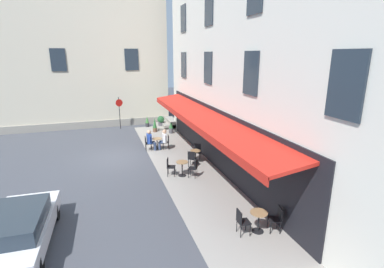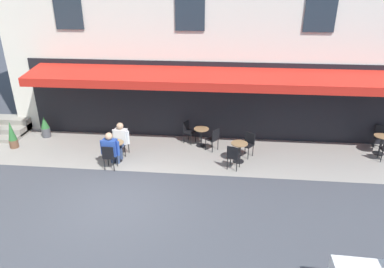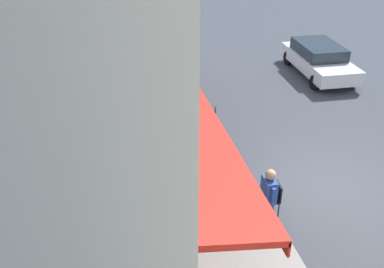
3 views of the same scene
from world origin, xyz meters
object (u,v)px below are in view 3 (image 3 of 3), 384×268
cafe_table_near_entrance (163,146)px  cafe_table_streetside (248,201)px  cafe_chair_black_facing_street (212,119)px  cafe_chair_black_kerbside (175,115)px  cafe_table_far_end (192,119)px  cafe_chair_black_near_door (274,197)px  seated_companion_in_white (232,195)px  cafe_chair_black_corner_right (123,64)px  cafe_chair_black_under_awning (222,201)px  cafe_chair_black_back_row (173,135)px  parked_car_white (319,59)px  seated_patron_in_blue (266,192)px  cafe_chair_black_by_window (153,63)px  cafe_table_mid_terrace (138,65)px  cafe_chair_black_corner_left (156,156)px

cafe_table_near_entrance → cafe_table_streetside: same height
cafe_chair_black_facing_street → cafe_chair_black_kerbside: size_ratio=1.00×
cafe_table_far_end → cafe_table_streetside: bearing=4.9°
cafe_chair_black_near_door → seated_companion_in_white: (-0.09, -1.04, 0.15)m
cafe_chair_black_corner_right → cafe_chair_black_under_awning: 10.00m
cafe_chair_black_back_row → parked_car_white: bearing=123.7°
cafe_table_far_end → seated_patron_in_blue: size_ratio=0.56×
cafe_chair_black_near_door → seated_patron_in_blue: (-0.01, -0.22, 0.16)m
cafe_chair_black_by_window → seated_patron_in_blue: seated_patron_in_blue is taller
cafe_table_mid_terrace → cafe_table_streetside: same height
cafe_chair_black_back_row → cafe_table_far_end: size_ratio=1.21×
parked_car_white → cafe_chair_black_kerbside: bearing=-63.1°
cafe_chair_black_near_door → cafe_table_mid_terrace: bearing=-167.5°
cafe_table_near_entrance → cafe_chair_black_facing_street: bearing=124.5°
cafe_chair_black_facing_street → seated_patron_in_blue: bearing=2.8°
cafe_chair_black_near_door → parked_car_white: size_ratio=0.21×
cafe_table_near_entrance → cafe_chair_black_by_window: (-6.78, 0.67, 0.06)m
cafe_chair_black_under_awning → parked_car_white: bearing=141.1°
cafe_table_near_entrance → cafe_chair_black_by_window: bearing=174.4°
cafe_table_mid_terrace → cafe_chair_black_near_door: size_ratio=0.82×
cafe_chair_black_near_door → cafe_table_far_end: 4.58m
cafe_table_mid_terrace → parked_car_white: parked_car_white is taller
seated_patron_in_blue → parked_car_white: 10.04m
cafe_chair_black_back_row → cafe_chair_black_corner_left: (1.07, -0.67, 0.00)m
cafe_chair_black_kerbside → cafe_table_streetside: bearing=10.7°
cafe_chair_black_by_window → cafe_table_streetside: cafe_chair_black_by_window is taller
cafe_table_mid_terrace → cafe_chair_black_under_awning: bearing=5.5°
cafe_chair_black_back_row → cafe_chair_black_by_window: size_ratio=1.00×
cafe_chair_black_near_door → seated_companion_in_white: bearing=-95.0°
cafe_table_streetside → cafe_chair_black_near_door: size_ratio=0.82×
cafe_chair_black_by_window → cafe_chair_black_kerbside: bearing=0.2°
cafe_chair_black_under_awning → cafe_chair_black_corner_left: bearing=-151.8°
cafe_chair_black_by_window → cafe_table_far_end: cafe_chair_black_by_window is taller
cafe_chair_black_kerbside → seated_companion_in_white: bearing=6.0°
cafe_table_mid_terrace → cafe_chair_black_by_window: size_ratio=0.82×
cafe_chair_black_near_door → cafe_chair_black_kerbside: size_ratio=1.00×
cafe_chair_black_corner_left → seated_patron_in_blue: size_ratio=0.68×
cafe_chair_black_corner_right → cafe_chair_black_kerbside: bearing=13.6°
cafe_chair_black_back_row → cafe_chair_black_facing_street: bearing=117.4°
seated_companion_in_white → parked_car_white: (-8.25, 6.43, 0.01)m
cafe_chair_black_back_row → parked_car_white: size_ratio=0.21×
seated_patron_in_blue → cafe_table_mid_terrace: bearing=-168.6°
cafe_chair_black_back_row → cafe_table_mid_terrace: size_ratio=1.21×
cafe_chair_black_facing_street → parked_car_white: 7.11m
cafe_table_far_end → parked_car_white: (-3.87, 6.40, 0.22)m
seated_patron_in_blue → cafe_chair_black_back_row: bearing=-155.2°
cafe_table_mid_terrace → cafe_chair_black_back_row: bearing=3.2°
cafe_chair_black_back_row → cafe_table_mid_terrace: 6.32m
cafe_table_mid_terrace → seated_companion_in_white: (9.74, 1.14, 0.21)m
cafe_chair_black_corner_left → cafe_chair_black_back_row: bearing=147.9°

